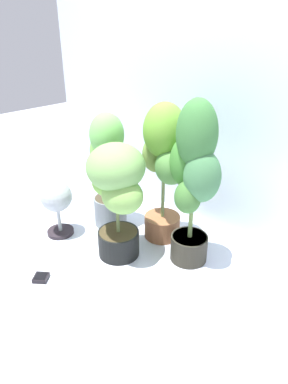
{
  "coord_description": "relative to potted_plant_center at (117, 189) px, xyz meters",
  "views": [
    {
      "loc": [
        1.36,
        -1.02,
        1.34
      ],
      "look_at": [
        -0.01,
        0.34,
        0.37
      ],
      "focal_mm": 32.67,
      "sensor_mm": 36.0,
      "label": 1
    }
  ],
  "objects": [
    {
      "name": "potted_plant_back_right",
      "position": [
        0.34,
        0.27,
        0.11
      ],
      "size": [
        0.4,
        0.29,
        0.99
      ],
      "color": "#2D2A20",
      "rests_on": "ground"
    },
    {
      "name": "potted_plant_back_left",
      "position": [
        -0.34,
        0.2,
        -0.01
      ],
      "size": [
        0.36,
        0.32,
        0.81
      ],
      "color": "slate",
      "rests_on": "ground"
    },
    {
      "name": "hygrometer_box",
      "position": [
        -0.13,
        -0.48,
        -0.44
      ],
      "size": [
        0.11,
        0.11,
        0.03
      ],
      "rotation": [
        0.0,
        0.0,
        -2.43
      ],
      "color": "black",
      "rests_on": "ground"
    },
    {
      "name": "floor_fan",
      "position": [
        -0.46,
        -0.13,
        -0.19
      ],
      "size": [
        0.3,
        0.3,
        0.39
      ],
      "rotation": [
        0.0,
        0.0,
        -0.73
      ],
      "color": "black",
      "rests_on": "ground"
    },
    {
      "name": "potted_plant_back_center",
      "position": [
        0.05,
        0.35,
        0.09
      ],
      "size": [
        0.38,
        0.35,
        0.91
      ],
      "color": "brown",
      "rests_on": "ground"
    },
    {
      "name": "ground_plane",
      "position": [
        0.03,
        -0.14,
        -0.46
      ],
      "size": [
        8.0,
        8.0,
        0.0
      ],
      "primitive_type": "plane",
      "color": "silver",
      "rests_on": "ground"
    },
    {
      "name": "potted_plant_center",
      "position": [
        0.0,
        0.0,
        0.0
      ],
      "size": [
        0.45,
        0.45,
        0.73
      ],
      "color": "black",
      "rests_on": "ground"
    },
    {
      "name": "mylar_back_wall",
      "position": [
        0.03,
        0.72,
        0.54
      ],
      "size": [
        3.2,
        0.01,
        2.0
      ],
      "primitive_type": "cube",
      "color": "silver",
      "rests_on": "ground"
    }
  ]
}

